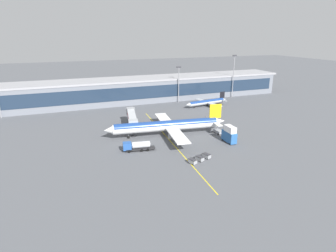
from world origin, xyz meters
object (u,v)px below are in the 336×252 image
Objects in this scene: pushback_tug at (219,131)px; commuter_jet_far at (207,102)px; main_airliner at (167,126)px; baggage_cart_2 at (207,156)px; baggage_cart_1 at (200,158)px; baggage_cart_0 at (192,161)px; fuel_tanker at (137,146)px; catering_lift at (229,134)px.

commuter_jet_far is at bearing 67.40° from pushback_tug.
baggage_cart_2 is (4.00, -24.68, -3.25)m from main_airliner.
baggage_cart_1 is at bearing -133.00° from pushback_tug.
baggage_cart_0 is (-21.99, -21.42, -0.07)m from pushback_tug.
catering_lift is (33.74, -4.40, 1.32)m from fuel_tanker.
commuter_jet_far reaches higher than baggage_cart_0.
fuel_tanker is at bearing -144.76° from main_airliner.
main_airliner is at bearing 164.87° from pushback_tug.
pushback_tug is 30.70m from baggage_cart_0.
pushback_tug is at bearing 81.54° from catering_lift.
pushback_tug is (19.95, -5.40, -3.18)m from main_airliner.
baggage_cart_1 is 71.86m from commuter_jet_far.
main_airliner is 16.03× the size of baggage_cart_2.
catering_lift is at bearing 29.55° from baggage_cart_0.
main_airliner is 16.03× the size of baggage_cart_0.
baggage_cart_1 is at bearing -42.71° from fuel_tanker.
commuter_jet_far is (37.29, 36.25, -1.66)m from main_airliner.
fuel_tanker is at bearing 137.29° from baggage_cart_1.
commuter_jet_far is (36.31, 61.99, 1.59)m from baggage_cart_1.
pushback_tug is 1.35× the size of baggage_cart_1.
fuel_tanker is 3.67× the size of baggage_cart_0.
baggage_cart_1 is (-17.52, -10.57, -2.28)m from catering_lift.
commuter_jet_far reaches higher than fuel_tanker.
catering_lift is (18.50, -15.17, -0.96)m from main_airliner.
catering_lift is 23.72m from baggage_cart_0.
catering_lift reaches higher than baggage_cart_0.
main_airliner reaches higher than fuel_tanker.
baggage_cart_0 is at bearing -135.76° from pushback_tug.
main_airliner is at bearing 35.24° from fuel_tanker.
commuter_jet_far is (33.29, 60.93, 1.59)m from baggage_cart_2.
baggage_cart_2 is 69.45m from commuter_jet_far.
pushback_tug is at bearing 50.39° from baggage_cart_2.
catering_lift reaches higher than baggage_cart_2.
main_airliner reaches higher than baggage_cart_1.
baggage_cart_0 is at bearing -50.54° from fuel_tanker.
fuel_tanker is 70.50m from commuter_jet_far.
fuel_tanker reaches higher than baggage_cart_1.
fuel_tanker is at bearing 129.46° from baggage_cart_0.
main_airliner is 25.97m from baggage_cart_1.
catering_lift is 20.59m from baggage_cart_1.
catering_lift is 2.27× the size of baggage_cart_1.
baggage_cart_0 is 6.40m from baggage_cart_2.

